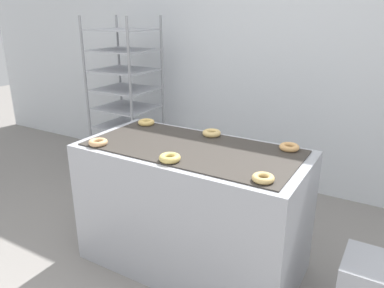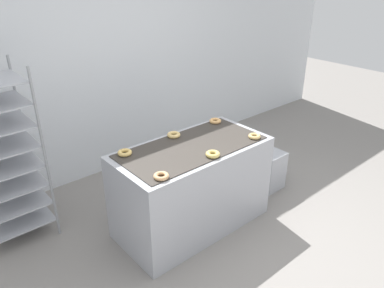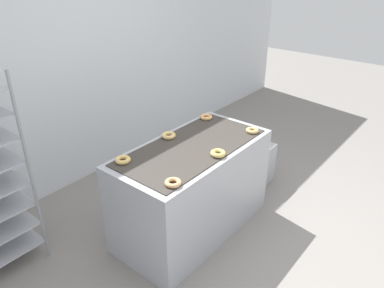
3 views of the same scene
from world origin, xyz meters
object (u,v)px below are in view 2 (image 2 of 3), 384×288
object	(u,v)px
glaze_bin	(268,169)
donut_far_center	(174,135)
donut_near_center	(213,154)
donut_far_right	(215,121)
baking_rack_cart	(3,157)
donut_near_left	(161,176)
donut_far_left	(125,153)
fryer_machine	(192,187)
donut_near_right	(254,136)

from	to	relation	value
glaze_bin	donut_far_center	bearing A→B (deg)	164.87
donut_near_center	donut_far_right	xyz separation A→B (m)	(0.52, 0.52, -0.00)
baking_rack_cart	donut_near_left	size ratio (longest dim) A/B	13.49
donut_near_center	donut_far_right	distance (m)	0.73
baking_rack_cart	glaze_bin	xyz separation A→B (m)	(2.41, -0.98, -0.59)
baking_rack_cart	donut_far_left	bearing A→B (deg)	-41.78
fryer_machine	baking_rack_cart	size ratio (longest dim) A/B	0.89
donut_near_right	donut_far_right	bearing A→B (deg)	92.20
donut_near_left	donut_near_center	size ratio (longest dim) A/B	0.97
baking_rack_cart	donut_near_center	size ratio (longest dim) A/B	13.06
donut_near_left	donut_far_left	distance (m)	0.51
baking_rack_cart	donut_near_left	distance (m)	1.45
baking_rack_cart	donut_far_center	distance (m)	1.49
donut_near_right	baking_rack_cart	bearing A→B (deg)	147.49
fryer_machine	glaze_bin	xyz separation A→B (m)	(1.09, -0.03, -0.20)
donut_near_center	donut_far_center	size ratio (longest dim) A/B	0.99
donut_far_left	donut_far_right	world-z (taller)	donut_far_left
donut_far_right	fryer_machine	bearing A→B (deg)	-154.04
donut_far_left	donut_near_right	bearing A→B (deg)	-24.32
baking_rack_cart	fryer_machine	bearing A→B (deg)	-35.67
donut_near_right	donut_far_center	xyz separation A→B (m)	(-0.55, 0.51, 0.00)
donut_near_right	donut_far_left	xyz separation A→B (m)	(-1.08, 0.49, 0.00)
donut_far_center	donut_far_right	distance (m)	0.53
donut_near_left	donut_near_center	world-z (taller)	donut_near_center
glaze_bin	donut_near_left	distance (m)	1.75
donut_far_center	donut_near_left	bearing A→B (deg)	-135.39
baking_rack_cart	donut_far_right	bearing A→B (deg)	-20.46
donut_far_right	donut_near_left	bearing A→B (deg)	-153.88
donut_near_left	donut_near_center	xyz separation A→B (m)	(0.54, 0.00, 0.00)
fryer_machine	donut_near_center	size ratio (longest dim) A/B	11.61
donut_near_left	donut_far_right	xyz separation A→B (m)	(1.06, 0.52, 0.00)
fryer_machine	glaze_bin	bearing A→B (deg)	-1.69
glaze_bin	donut_near_right	bearing A→B (deg)	-158.53
glaze_bin	donut_far_center	distance (m)	1.30
donut_near_left	donut_near_right	bearing A→B (deg)	0.92
fryer_machine	donut_near_center	xyz separation A→B (m)	(0.01, -0.26, 0.44)
donut_near_left	donut_far_left	bearing A→B (deg)	90.78
donut_far_center	donut_far_right	bearing A→B (deg)	-0.38
donut_far_left	donut_near_left	bearing A→B (deg)	-89.22
baking_rack_cart	glaze_bin	bearing A→B (deg)	-22.15
donut_near_center	baking_rack_cart	bearing A→B (deg)	137.77
donut_near_center	donut_far_center	distance (m)	0.52
glaze_bin	donut_far_right	size ratio (longest dim) A/B	3.64
baking_rack_cart	donut_far_left	size ratio (longest dim) A/B	13.20
donut_near_center	donut_far_left	size ratio (longest dim) A/B	1.01
fryer_machine	donut_far_center	xyz separation A→B (m)	(0.00, 0.26, 0.44)
donut_near_right	donut_far_center	distance (m)	0.75
fryer_machine	donut_far_center	world-z (taller)	donut_far_center
glaze_bin	donut_near_right	distance (m)	0.87
fryer_machine	donut_near_left	world-z (taller)	donut_near_left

